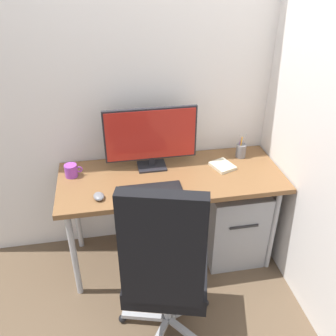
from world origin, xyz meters
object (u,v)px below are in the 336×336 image
(filing_cabinet, at_px, (231,219))
(pen_holder, at_px, (241,150))
(mouse, at_px, (99,196))
(monitor, at_px, (151,136))
(office_chair, at_px, (166,267))
(coffee_mug, at_px, (71,171))
(notebook, at_px, (223,166))
(keyboard, at_px, (151,192))

(filing_cabinet, relative_size, pen_holder, 3.31)
(mouse, bearing_deg, monitor, 30.66)
(pen_holder, bearing_deg, office_chair, -129.48)
(filing_cabinet, relative_size, coffee_mug, 5.14)
(pen_holder, height_order, notebook, pen_holder)
(filing_cabinet, xyz_separation_m, notebook, (-0.08, 0.06, 0.44))
(mouse, distance_m, notebook, 0.89)
(notebook, relative_size, coffee_mug, 1.34)
(keyboard, xyz_separation_m, mouse, (-0.33, -0.00, 0.01))
(monitor, relative_size, notebook, 3.93)
(mouse, bearing_deg, office_chair, -68.44)
(notebook, xyz_separation_m, coffee_mug, (-1.04, 0.07, 0.03))
(filing_cabinet, relative_size, keyboard, 1.55)
(keyboard, relative_size, coffee_mug, 3.32)
(mouse, bearing_deg, pen_holder, 7.76)
(coffee_mug, bearing_deg, pen_holder, 2.34)
(monitor, distance_m, keyboard, 0.40)
(pen_holder, bearing_deg, filing_cabinet, -116.15)
(filing_cabinet, distance_m, monitor, 0.89)
(monitor, height_order, mouse, monitor)
(filing_cabinet, xyz_separation_m, keyboard, (-0.62, -0.16, 0.44))
(filing_cabinet, bearing_deg, pen_holder, 63.85)
(notebook, bearing_deg, office_chair, -145.93)
(pen_holder, distance_m, notebook, 0.22)
(mouse, bearing_deg, filing_cabinet, -1.06)
(mouse, relative_size, coffee_mug, 0.73)
(monitor, distance_m, pen_holder, 0.69)
(office_chair, xyz_separation_m, keyboard, (0.00, 0.52, 0.12))
(mouse, distance_m, pen_holder, 1.09)
(keyboard, bearing_deg, office_chair, -90.01)
(mouse, height_order, notebook, mouse)
(filing_cabinet, xyz_separation_m, pen_holder, (0.09, 0.19, 0.48))
(monitor, bearing_deg, coffee_mug, -176.55)
(office_chair, bearing_deg, keyboard, 89.99)
(office_chair, relative_size, pen_holder, 6.47)
(keyboard, bearing_deg, filing_cabinet, 14.21)
(pen_holder, xyz_separation_m, notebook, (-0.18, -0.12, -0.04))
(pen_holder, bearing_deg, keyboard, -154.29)
(office_chair, relative_size, keyboard, 3.03)
(office_chair, distance_m, coffee_mug, 0.97)
(keyboard, distance_m, notebook, 0.58)
(office_chair, bearing_deg, monitor, 86.77)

